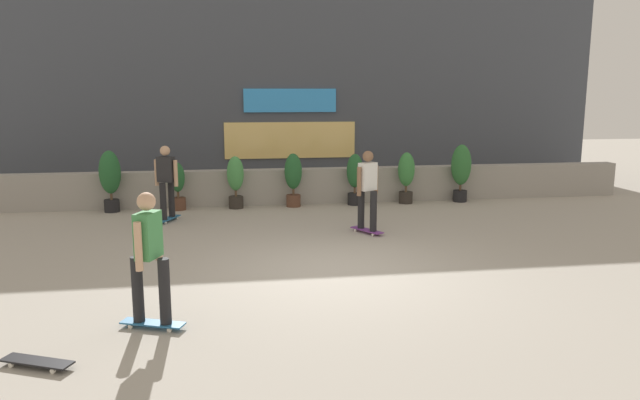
# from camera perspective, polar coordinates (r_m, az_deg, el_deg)

# --- Properties ---
(ground_plane) EXTENTS (48.00, 48.00, 0.00)m
(ground_plane) POSITION_cam_1_polar(r_m,az_deg,el_deg) (9.66, 1.38, -6.86)
(ground_plane) COLOR #A8A093
(planter_wall) EXTENTS (18.00, 0.40, 0.90)m
(planter_wall) POSITION_cam_1_polar(r_m,az_deg,el_deg) (15.35, -2.59, 1.35)
(planter_wall) COLOR gray
(planter_wall) RESTS_ON ground
(building_backdrop) EXTENTS (20.00, 2.08, 6.50)m
(building_backdrop) POSITION_cam_1_polar(r_m,az_deg,el_deg) (19.14, -4.01, 11.53)
(building_backdrop) COLOR #424751
(building_backdrop) RESTS_ON ground
(potted_plant_0) EXTENTS (0.51, 0.51, 1.49)m
(potted_plant_0) POSITION_cam_1_polar(r_m,az_deg,el_deg) (15.02, -19.56, 2.14)
(potted_plant_0) COLOR black
(potted_plant_0) RESTS_ON ground
(potted_plant_1) EXTENTS (0.36, 0.36, 1.17)m
(potted_plant_1) POSITION_cam_1_polar(r_m,az_deg,el_deg) (14.85, -13.54, 1.38)
(potted_plant_1) COLOR brown
(potted_plant_1) RESTS_ON ground
(potted_plant_2) EXTENTS (0.42, 0.42, 1.30)m
(potted_plant_2) POSITION_cam_1_polar(r_m,az_deg,el_deg) (14.78, -8.14, 1.97)
(potted_plant_2) COLOR #2D2823
(potted_plant_2) RESTS_ON ground
(potted_plant_3) EXTENTS (0.44, 0.44, 1.35)m
(potted_plant_3) POSITION_cam_1_polar(r_m,az_deg,el_deg) (14.86, -2.59, 2.25)
(potted_plant_3) COLOR brown
(potted_plant_3) RESTS_ON ground
(potted_plant_4) EXTENTS (0.42, 0.42, 1.31)m
(potted_plant_4) POSITION_cam_1_polar(r_m,az_deg,el_deg) (15.12, 3.38, 2.27)
(potted_plant_4) COLOR black
(potted_plant_4) RESTS_ON ground
(potted_plant_5) EXTENTS (0.43, 0.43, 1.33)m
(potted_plant_5) POSITION_cam_1_polar(r_m,az_deg,el_deg) (15.46, 8.31, 2.41)
(potted_plant_5) COLOR #2D2823
(potted_plant_5) RESTS_ON ground
(potted_plant_6) EXTENTS (0.52, 0.52, 1.51)m
(potted_plant_6) POSITION_cam_1_polar(r_m,az_deg,el_deg) (15.94, 13.43, 2.96)
(potted_plant_6) COLOR black
(potted_plant_6) RESTS_ON ground
(skater_by_wall_right) EXTENTS (0.52, 0.81, 1.70)m
(skater_by_wall_right) POSITION_cam_1_polar(r_m,az_deg,el_deg) (13.52, -14.57, 1.89)
(skater_by_wall_right) COLOR #266699
(skater_by_wall_right) RESTS_ON ground
(skater_foreground) EXTENTS (0.58, 0.79, 1.70)m
(skater_foreground) POSITION_cam_1_polar(r_m,az_deg,el_deg) (12.02, 4.60, 1.16)
(skater_foreground) COLOR #72338C
(skater_foreground) RESTS_ON ground
(skater_far_left) EXTENTS (0.82, 0.53, 1.70)m
(skater_far_left) POSITION_cam_1_polar(r_m,az_deg,el_deg) (7.42, -16.14, -5.03)
(skater_far_left) COLOR #266699
(skater_far_left) RESTS_ON ground
(skateboard_near_camera) EXTENTS (0.81, 0.51, 0.08)m
(skateboard_near_camera) POSITION_cam_1_polar(r_m,az_deg,el_deg) (7.12, -25.60, -13.86)
(skateboard_near_camera) COLOR black
(skateboard_near_camera) RESTS_ON ground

